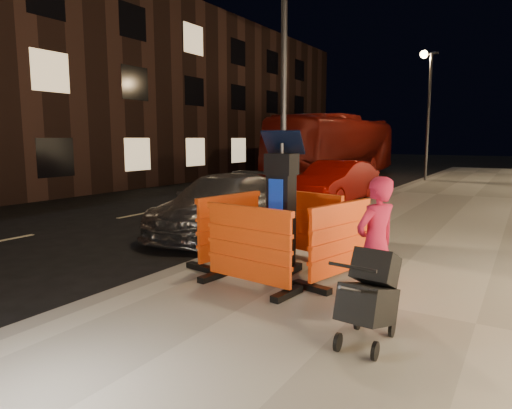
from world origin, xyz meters
The scene contains 15 objects.
ground_plane centered at (0.00, 0.00, 0.00)m, with size 120.00×120.00×0.00m, color black.
sidewalk centered at (3.00, 0.00, 0.07)m, with size 6.00×60.00×0.15m, color gray.
kerb centered at (0.00, 0.00, 0.07)m, with size 0.30×60.00×0.15m, color slate.
parking_kiosk centered at (1.43, 0.71, 1.16)m, with size 0.64×0.64×2.02m, color black.
barrier_front centered at (1.43, -0.24, 0.71)m, with size 1.44×0.59×1.13m, color #FB4C10.
barrier_back centered at (1.43, 1.66, 0.71)m, with size 1.44×0.59×1.13m, color #FB4C10.
barrier_kerbside centered at (0.48, 0.71, 0.71)m, with size 1.44×0.59×1.13m, color #FB4C10.
barrier_bldgside centered at (2.38, 0.71, 0.71)m, with size 1.44×0.59×1.13m, color #FB4C10.
car_silver centered at (-1.45, 3.22, 0.00)m, with size 1.87×4.61×1.34m, color #AAAAAE.
car_red centered at (-0.95, 9.10, 0.00)m, with size 1.52×4.37×1.44m, color #A40B04.
bus_doubledecker centered at (-4.66, 18.73, 0.00)m, with size 2.86×12.24×3.41m, color maroon.
man centered at (3.15, -0.19, 0.95)m, with size 0.58×0.38×1.60m, color #B3183A.
stroller centered at (3.35, -1.09, 0.60)m, with size 0.47×0.72×0.90m, color black.
street_lamp_mid centered at (0.25, 3.00, 3.15)m, with size 0.12×0.12×6.00m, color #3F3F44.
street_lamp_far centered at (0.25, 18.00, 3.15)m, with size 0.12×0.12×6.00m, color #3F3F44.
Camera 1 is at (4.62, -5.36, 2.18)m, focal length 32.00 mm.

